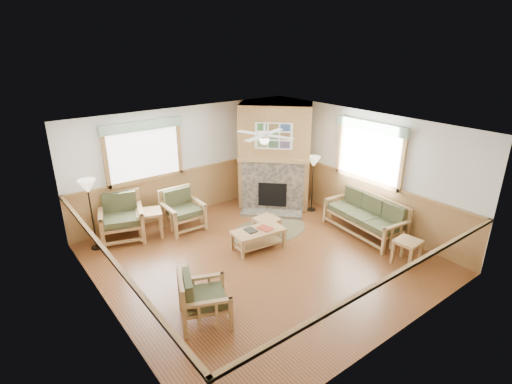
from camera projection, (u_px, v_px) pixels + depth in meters
floor at (261, 259)px, 8.18m from camera, size 6.00×6.00×0.01m
ceiling at (262, 128)px, 7.19m from camera, size 6.00×6.00×0.01m
wall_back at (187, 161)px, 9.91m from camera, size 6.00×0.02×2.70m
wall_front at (396, 263)px, 5.47m from camera, size 6.00×0.02×2.70m
wall_left at (105, 243)px, 5.99m from camera, size 0.02×6.00×2.70m
wall_right at (362, 168)px, 9.38m from camera, size 0.02×6.00×2.70m
wainscot at (261, 234)px, 7.98m from camera, size 6.00×6.00×1.10m
fireplace at (275, 156)px, 10.36m from camera, size 3.11×3.11×2.70m
window_back at (140, 119)px, 8.83m from camera, size 1.90×0.16×1.50m
window_right at (373, 120)px, 8.78m from camera, size 0.16×1.90×1.50m
ceiling_fan at (265, 126)px, 7.60m from camera, size 1.59×1.59×0.36m
sofa at (364, 216)px, 9.06m from camera, size 1.99×0.99×0.88m
armchair_back_left at (121, 218)px, 8.79m from camera, size 1.13×1.13×1.02m
armchair_back_right at (183, 210)px, 9.29m from camera, size 0.84×0.84×0.93m
armchair_left at (204, 297)px, 6.26m from camera, size 0.99×0.99×0.85m
coffee_table at (258, 239)px, 8.49m from camera, size 1.15×0.67×0.44m
end_table_chairs at (150, 223)px, 9.00m from camera, size 0.68×0.67×0.61m
end_table_sofa at (406, 252)px, 7.90m from camera, size 0.50×0.48×0.52m
footstool at (267, 227)px, 9.04m from camera, size 0.53×0.53×0.43m
braided_rug at (269, 230)px, 9.35m from camera, size 2.32×2.32×0.01m
floor_lamp_left at (92, 215)px, 8.30m from camera, size 0.44×0.44×1.56m
floor_lamp_right at (313, 184)px, 10.19m from camera, size 0.40×0.40×1.46m
book_red at (265, 228)px, 8.44m from camera, size 0.28×0.34×0.03m
book_dark at (251, 230)px, 8.37m from camera, size 0.21×0.28×0.03m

